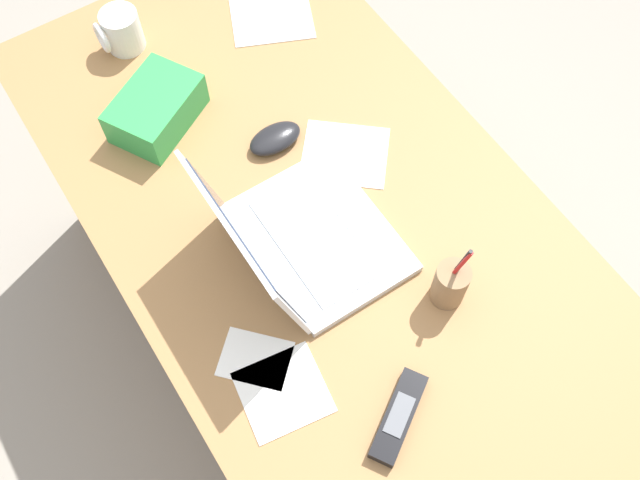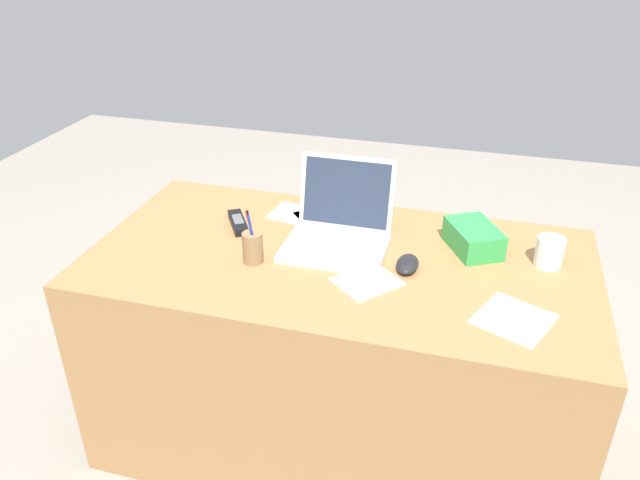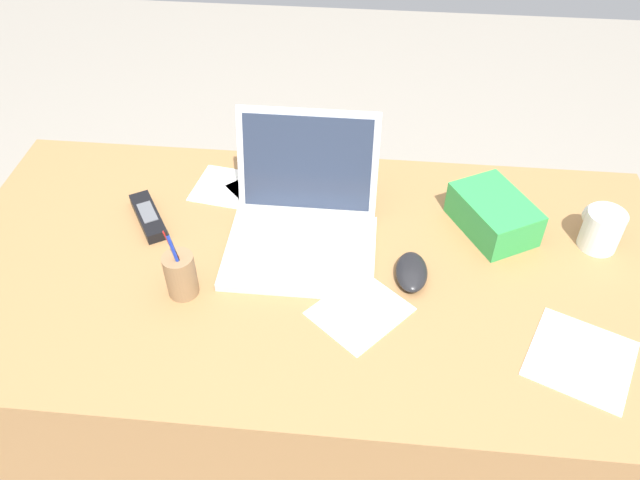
{
  "view_description": "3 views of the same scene",
  "coord_description": "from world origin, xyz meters",
  "px_view_note": "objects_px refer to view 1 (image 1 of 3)",
  "views": [
    {
      "loc": [
        -0.54,
        0.37,
        1.92
      ],
      "look_at": [
        -0.05,
        0.04,
        0.78
      ],
      "focal_mm": 40.61,
      "sensor_mm": 36.0,
      "label": 1
    },
    {
      "loc": [
        0.39,
        -1.58,
        1.68
      ],
      "look_at": [
        -0.05,
        -0.04,
        0.79
      ],
      "focal_mm": 34.98,
      "sensor_mm": 36.0,
      "label": 2
    },
    {
      "loc": [
        0.11,
        -0.92,
        1.66
      ],
      "look_at": [
        0.02,
        -0.01,
        0.81
      ],
      "focal_mm": 35.71,
      "sensor_mm": 36.0,
      "label": 3
    }
  ],
  "objects_px": {
    "cordless_phone": "(399,417)",
    "pen_holder": "(450,283)",
    "computer_mouse": "(275,138)",
    "snack_bag": "(156,109)",
    "laptop": "(298,239)",
    "coffee_mug_white": "(121,31)"
  },
  "relations": [
    {
      "from": "laptop",
      "to": "computer_mouse",
      "type": "distance_m",
      "value": 0.25
    },
    {
      "from": "coffee_mug_white",
      "to": "pen_holder",
      "type": "distance_m",
      "value": 0.87
    },
    {
      "from": "computer_mouse",
      "to": "snack_bag",
      "type": "height_order",
      "value": "snack_bag"
    },
    {
      "from": "computer_mouse",
      "to": "laptop",
      "type": "bearing_deg",
      "value": 158.08
    },
    {
      "from": "computer_mouse",
      "to": "pen_holder",
      "type": "xyz_separation_m",
      "value": [
        -0.45,
        -0.08,
        0.03
      ]
    },
    {
      "from": "computer_mouse",
      "to": "cordless_phone",
      "type": "bearing_deg",
      "value": 168.01
    },
    {
      "from": "cordless_phone",
      "to": "snack_bag",
      "type": "relative_size",
      "value": 0.85
    },
    {
      "from": "pen_holder",
      "to": "snack_bag",
      "type": "xyz_separation_m",
      "value": [
        0.62,
        0.25,
        -0.01
      ]
    },
    {
      "from": "cordless_phone",
      "to": "pen_holder",
      "type": "bearing_deg",
      "value": -56.84
    },
    {
      "from": "computer_mouse",
      "to": "pen_holder",
      "type": "relative_size",
      "value": 0.64
    },
    {
      "from": "computer_mouse",
      "to": "snack_bag",
      "type": "distance_m",
      "value": 0.24
    },
    {
      "from": "computer_mouse",
      "to": "pen_holder",
      "type": "bearing_deg",
      "value": -169.85
    },
    {
      "from": "computer_mouse",
      "to": "pen_holder",
      "type": "distance_m",
      "value": 0.46
    },
    {
      "from": "laptop",
      "to": "coffee_mug_white",
      "type": "distance_m",
      "value": 0.63
    },
    {
      "from": "laptop",
      "to": "snack_bag",
      "type": "relative_size",
      "value": 1.68
    },
    {
      "from": "laptop",
      "to": "coffee_mug_white",
      "type": "bearing_deg",
      "value": 4.27
    },
    {
      "from": "computer_mouse",
      "to": "coffee_mug_white",
      "type": "height_order",
      "value": "coffee_mug_white"
    },
    {
      "from": "laptop",
      "to": "computer_mouse",
      "type": "xyz_separation_m",
      "value": [
        0.23,
        -0.09,
        -0.03
      ]
    },
    {
      "from": "snack_bag",
      "to": "pen_holder",
      "type": "bearing_deg",
      "value": -157.98
    },
    {
      "from": "computer_mouse",
      "to": "coffee_mug_white",
      "type": "bearing_deg",
      "value": 18.8
    },
    {
      "from": "laptop",
      "to": "pen_holder",
      "type": "distance_m",
      "value": 0.28
    },
    {
      "from": "cordless_phone",
      "to": "pen_holder",
      "type": "height_order",
      "value": "pen_holder"
    }
  ]
}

